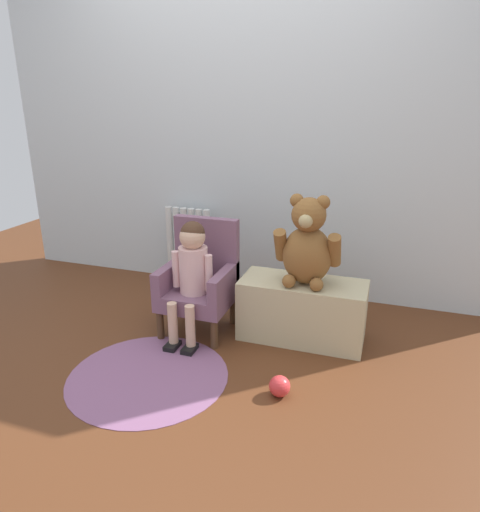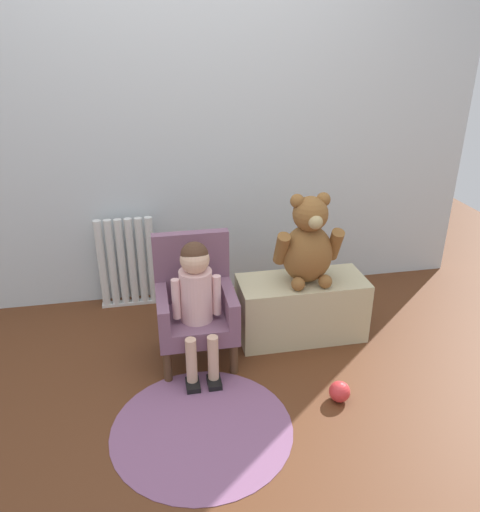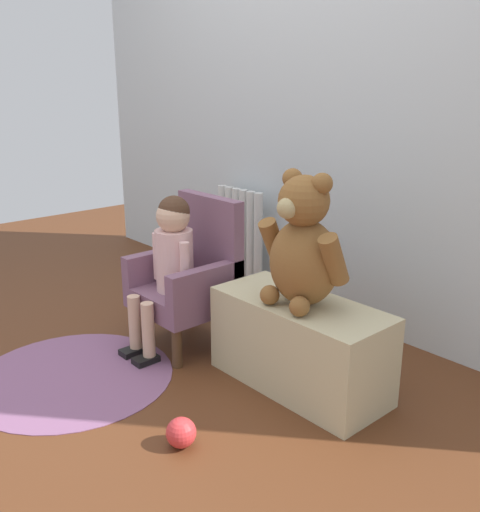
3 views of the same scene
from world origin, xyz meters
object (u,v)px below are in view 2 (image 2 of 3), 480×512
Objects in this scene: large_teddy_bear at (308,244)px; child_armchair at (195,303)px; low_bench at (301,308)px; floor_rug at (202,428)px; child_figure at (196,290)px; radiator at (127,263)px; toy_ball at (340,392)px.

child_armchair is at bearing -175.16° from large_teddy_bear.
low_bench is 0.96m from floor_rug.
low_bench is (0.63, 0.18, -0.28)m from child_figure.
child_figure is 0.67m from large_teddy_bear.
child_figure is (-0.00, -0.11, 0.14)m from child_armchair.
child_figure is at bearing -63.55° from radiator.
large_teddy_bear is at bearing 90.12° from toy_ball.
low_bench is at bearing 15.98° from child_figure.
child_armchair is 0.96× the size of child_figure.
large_teddy_bear is (0.64, 0.17, 0.13)m from child_figure.
large_teddy_bear is (1.01, -0.58, 0.29)m from radiator.
toy_ball is at bearing 5.40° from floor_rug.
large_teddy_bear reaches higher than toy_ball.
radiator is 1.56m from toy_ball.
child_armchair is at bearing 140.39° from toy_ball.
toy_ball is (0.69, 0.06, 0.05)m from floor_rug.
floor_rug is at bearing -75.23° from radiator.
large_teddy_bear reaches higher than floor_rug.
large_teddy_bear is 0.62× the size of floor_rug.
low_bench is 0.61m from toy_ball.
toy_ball is at bearing -88.51° from low_bench.
radiator is 0.84m from child_figure.
floor_rug is (-0.05, -0.60, -0.32)m from child_armchair.
child_figure is at bearing -164.02° from low_bench.
large_teddy_bear is at bearing 43.46° from floor_rug.
toy_ball is (0.02, -0.60, -0.13)m from low_bench.
child_armchair is at bearing -173.85° from low_bench.
low_bench is 0.88× the size of floor_rug.
radiator reaches higher than floor_rug.
low_bench reaches higher than toy_ball.
child_figure is 0.85× the size of floor_rug.
floor_rug is 0.69m from toy_ball.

